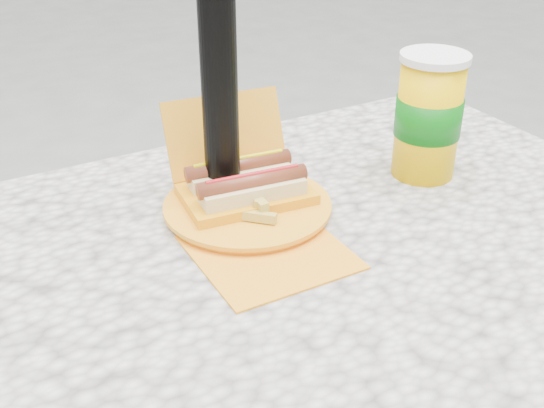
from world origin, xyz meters
TOP-DOWN VIEW (x-y plane):
  - picnic_table at (0.00, 0.00)m, footprint 1.20×0.80m
  - hotdog_box at (0.02, 0.14)m, footprint 0.20×0.18m
  - fries_plate at (0.02, 0.12)m, footprint 0.24×0.32m
  - soda_cup at (0.32, 0.10)m, footprint 0.10×0.10m

SIDE VIEW (x-z plane):
  - picnic_table at x=0.00m, z-range 0.27..1.02m
  - fries_plate at x=0.02m, z-range 0.74..0.79m
  - hotdog_box at x=0.02m, z-range 0.71..0.85m
  - soda_cup at x=0.32m, z-range 0.75..0.95m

